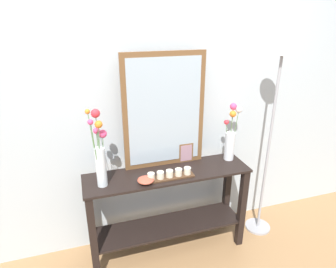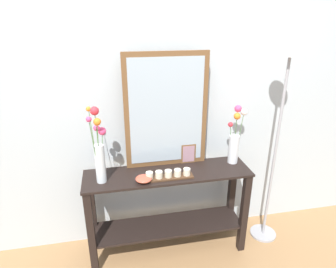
% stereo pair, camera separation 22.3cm
% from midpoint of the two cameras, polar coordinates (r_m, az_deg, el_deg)
% --- Properties ---
extents(ground_plane, '(7.00, 6.00, 0.02)m').
position_cam_midpoint_polar(ground_plane, '(2.85, 2.41, -21.52)').
color(ground_plane, '#997047').
extents(wall_back, '(6.40, 0.08, 2.70)m').
position_cam_midpoint_polar(wall_back, '(2.43, 1.25, 7.71)').
color(wall_back, '#B2BCC1').
rests_on(wall_back, ground).
extents(console_table, '(1.35, 0.35, 0.78)m').
position_cam_midpoint_polar(console_table, '(2.53, 2.59, -13.38)').
color(console_table, black).
rests_on(console_table, ground).
extents(mirror_leaning, '(0.67, 0.03, 0.94)m').
position_cam_midpoint_polar(mirror_leaning, '(2.32, 2.43, 4.35)').
color(mirror_leaning, brown).
rests_on(mirror_leaning, console_table).
extents(tall_vase_left, '(0.13, 0.20, 0.60)m').
position_cam_midpoint_polar(tall_vase_left, '(2.17, -10.49, -3.33)').
color(tall_vase_left, silver).
rests_on(tall_vase_left, console_table).
extents(vase_right, '(0.17, 0.11, 0.50)m').
position_cam_midpoint_polar(vase_right, '(2.54, 15.40, -1.21)').
color(vase_right, silver).
rests_on(vase_right, console_table).
extents(candle_tray, '(0.39, 0.09, 0.07)m').
position_cam_midpoint_polar(candle_tray, '(2.28, 2.88, -8.06)').
color(candle_tray, '#472D1C').
rests_on(candle_tray, console_table).
extents(picture_frame_small, '(0.13, 0.01, 0.17)m').
position_cam_midpoint_polar(picture_frame_small, '(2.50, 6.57, -3.89)').
color(picture_frame_small, brown).
rests_on(picture_frame_small, console_table).
extents(decorative_bowl, '(0.13, 0.13, 0.05)m').
position_cam_midpoint_polar(decorative_bowl, '(2.24, -1.90, -8.81)').
color(decorative_bowl, '#B24C38').
rests_on(decorative_bowl, console_table).
extents(floor_lamp, '(0.24, 0.24, 1.78)m').
position_cam_midpoint_polar(floor_lamp, '(2.57, 23.53, 3.19)').
color(floor_lamp, '#9E9EA3').
rests_on(floor_lamp, ground).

